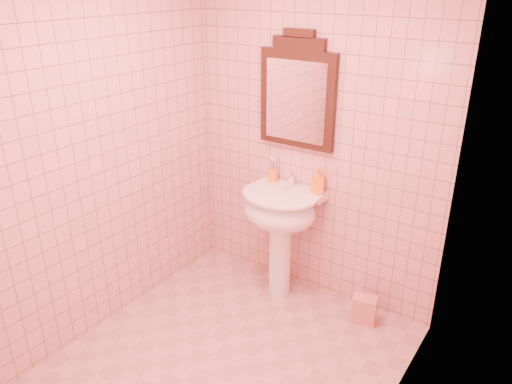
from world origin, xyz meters
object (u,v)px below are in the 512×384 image
Objects in this scene: mirror at (297,94)px; soap_dispenser at (318,181)px; toothbrush_cup at (273,175)px; towel at (364,310)px; pedestal_sink at (280,218)px.

mirror reaches higher than soap_dispenser.
towel is at bearing -9.19° from toothbrush_cup.
toothbrush_cup is at bearing -170.86° from mirror.
mirror is at bearing 9.14° from toothbrush_cup.
mirror is at bearing 90.00° from pedestal_sink.
pedestal_sink is 0.35m from toothbrush_cup.
toothbrush_cup is at bearing 135.63° from pedestal_sink.
soap_dispenser is at bearing 165.08° from towel.
pedestal_sink is 0.41m from soap_dispenser.
towel is (0.71, -0.17, -1.45)m from mirror.
soap_dispenser is (0.40, -0.01, 0.05)m from toothbrush_cup.
pedestal_sink is at bearing -177.70° from towel.
toothbrush_cup is 1.21m from towel.
mirror is 3.99× the size of towel.
pedestal_sink is 1.04× the size of mirror.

